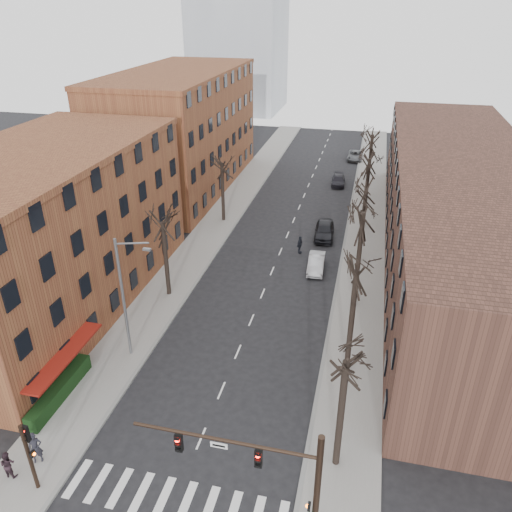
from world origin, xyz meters
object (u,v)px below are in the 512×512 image
Objects in this scene: parked_car_near at (324,230)px; parked_car_mid at (338,181)px; silver_sedan at (316,263)px; pedestrian_a at (35,448)px.

parked_car_near is 1.15× the size of parked_car_mid.
parked_car_near reaches higher than silver_sedan.
pedestrian_a is (-11.73, -48.57, 0.51)m from parked_car_mid.
pedestrian_a reaches higher than silver_sedan.
parked_car_near is 33.94m from pedestrian_a.
parked_car_near reaches higher than parked_car_mid.
pedestrian_a is at bearing -106.24° from parked_car_mid.
silver_sedan is at bearing -92.74° from parked_car_near.
silver_sedan is at bearing -92.52° from parked_car_mid.
silver_sedan is 0.86× the size of parked_car_near.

